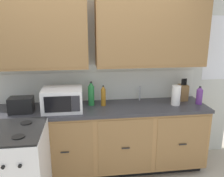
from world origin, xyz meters
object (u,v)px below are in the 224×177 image
(toaster, at_px, (21,105))
(paper_towel_roll, at_px, (176,95))
(stove_range, at_px, (9,173))
(knife_block, at_px, (183,92))
(bottle_violet, at_px, (199,95))
(bottle_amber, at_px, (103,96))
(bottle_green, at_px, (91,94))
(microwave, at_px, (63,100))

(toaster, distance_m, paper_towel_roll, 1.95)
(stove_range, xyz_separation_m, knife_block, (2.17, 0.78, 0.56))
(paper_towel_roll, xyz_separation_m, bottle_violet, (0.33, -0.00, -0.01))
(stove_range, height_order, knife_block, knife_block)
(stove_range, bearing_deg, bottle_amber, 33.28)
(knife_block, xyz_separation_m, bottle_green, (-1.28, -0.05, 0.04))
(bottle_green, bearing_deg, paper_towel_roll, -7.05)
(microwave, relative_size, knife_block, 1.55)
(toaster, bearing_deg, bottle_amber, 7.28)
(toaster, height_order, knife_block, knife_block)
(bottle_violet, bearing_deg, bottle_amber, 175.56)
(stove_range, bearing_deg, toaster, 85.28)
(knife_block, height_order, bottle_amber, knife_block)
(stove_range, height_order, bottle_violet, bottle_violet)
(microwave, distance_m, bottle_green, 0.39)
(toaster, bearing_deg, paper_towel_roll, 0.93)
(microwave, distance_m, bottle_amber, 0.53)
(stove_range, xyz_separation_m, microwave, (0.53, 0.57, 0.59))
(knife_block, height_order, bottle_violet, knife_block)
(paper_towel_roll, bearing_deg, bottle_violet, -0.51)
(bottle_amber, bearing_deg, knife_block, 4.47)
(toaster, xyz_separation_m, knife_block, (2.13, 0.22, 0.02))
(bottle_violet, relative_size, bottle_amber, 0.90)
(knife_block, xyz_separation_m, bottle_amber, (-1.13, -0.09, 0.02))
(toaster, height_order, bottle_violet, bottle_violet)
(stove_range, height_order, paper_towel_roll, paper_towel_roll)
(paper_towel_roll, bearing_deg, microwave, -179.16)
(bottle_violet, bearing_deg, bottle_green, 174.43)
(bottle_violet, xyz_separation_m, bottle_green, (-1.43, 0.14, 0.03))
(microwave, relative_size, bottle_amber, 1.77)
(paper_towel_roll, bearing_deg, stove_range, -163.50)
(stove_range, bearing_deg, bottle_violet, 14.22)
(knife_block, distance_m, bottle_violet, 0.24)
(toaster, distance_m, bottle_green, 0.86)
(stove_range, distance_m, bottle_green, 1.30)
(toaster, xyz_separation_m, bottle_violet, (2.27, 0.03, 0.02))
(microwave, xyz_separation_m, bottle_violet, (1.79, 0.02, -0.02))
(toaster, bearing_deg, bottle_green, 11.27)
(microwave, distance_m, bottle_violet, 1.79)
(stove_range, xyz_separation_m, bottle_green, (0.89, 0.73, 0.60))
(knife_block, height_order, bottle_green, bottle_green)
(bottle_amber, bearing_deg, microwave, -167.11)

